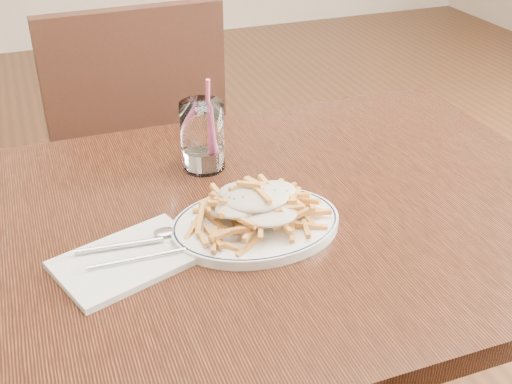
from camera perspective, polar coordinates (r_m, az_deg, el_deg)
name	(u,v)px	position (r m, az deg, el deg)	size (l,w,h in m)	color
table	(248,252)	(1.12, -0.68, -5.37)	(1.20, 0.80, 0.75)	black
chair_far	(135,151)	(1.77, -10.74, 3.59)	(0.46, 0.46, 0.95)	black
fries_plate	(256,224)	(1.03, 0.00, -2.91)	(0.28, 0.25, 0.02)	white
loaded_fries	(256,203)	(1.01, 0.00, -0.98)	(0.23, 0.20, 0.06)	#CC8C3E
napkin	(129,259)	(0.98, -11.18, -5.89)	(0.21, 0.14, 0.01)	silver
cutlery	(128,253)	(0.98, -11.31, -5.33)	(0.19, 0.06, 0.01)	silver
water_glass	(203,140)	(1.19, -4.75, 4.64)	(0.08, 0.08, 0.18)	white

